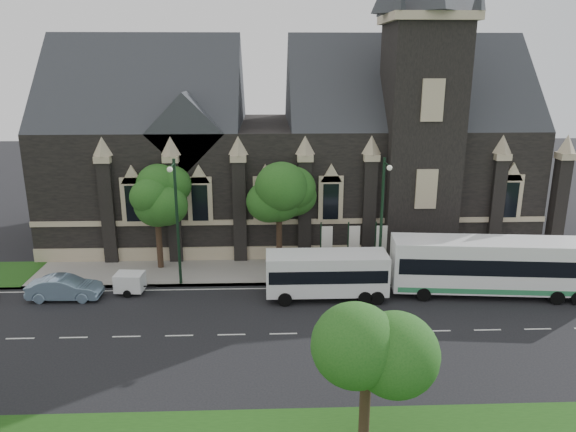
{
  "coord_description": "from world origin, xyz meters",
  "views": [
    {
      "loc": [
        2.21,
        -28.06,
        15.19
      ],
      "look_at": [
        3.49,
        6.0,
        5.37
      ],
      "focal_mm": 33.62,
      "sensor_mm": 36.0,
      "label": 1
    }
  ],
  "objects_px": {
    "tree_park_east": "(371,342)",
    "sedan": "(65,288)",
    "tree_walk_left": "(159,195)",
    "box_trailer": "(130,282)",
    "street_lamp_near": "(382,214)",
    "banner_flag_right": "(379,243)",
    "banner_flag_center": "(352,243)",
    "tree_walk_right": "(282,193)",
    "banner_flag_left": "(325,244)",
    "tour_coach": "(492,265)",
    "shuttle_bus": "(327,272)",
    "street_lamp_mid": "(176,216)"
  },
  "relations": [
    {
      "from": "tree_walk_right",
      "to": "tree_walk_left",
      "type": "distance_m",
      "value": 9.01
    },
    {
      "from": "tree_park_east",
      "to": "banner_flag_right",
      "type": "bearing_deg",
      "value": 77.35
    },
    {
      "from": "banner_flag_right",
      "to": "tree_walk_right",
      "type": "bearing_deg",
      "value": 166.4
    },
    {
      "from": "tree_walk_right",
      "to": "sedan",
      "type": "height_order",
      "value": "tree_walk_right"
    },
    {
      "from": "tree_walk_left",
      "to": "sedan",
      "type": "relative_size",
      "value": 1.61
    },
    {
      "from": "shuttle_bus",
      "to": "street_lamp_mid",
      "type": "bearing_deg",
      "value": 167.91
    },
    {
      "from": "tree_park_east",
      "to": "tree_walk_left",
      "type": "distance_m",
      "value": 23.36
    },
    {
      "from": "box_trailer",
      "to": "sedan",
      "type": "distance_m",
      "value": 4.15
    },
    {
      "from": "banner_flag_center",
      "to": "tour_coach",
      "type": "relative_size",
      "value": 0.3
    },
    {
      "from": "tree_walk_right",
      "to": "box_trailer",
      "type": "distance_m",
      "value": 12.46
    },
    {
      "from": "tree_walk_left",
      "to": "box_trailer",
      "type": "xyz_separation_m",
      "value": [
        -1.41,
        -4.64,
        -4.92
      ]
    },
    {
      "from": "tree_walk_left",
      "to": "street_lamp_near",
      "type": "relative_size",
      "value": 0.85
    },
    {
      "from": "street_lamp_near",
      "to": "banner_flag_right",
      "type": "bearing_deg",
      "value": 81.44
    },
    {
      "from": "banner_flag_center",
      "to": "tour_coach",
      "type": "bearing_deg",
      "value": -24.42
    },
    {
      "from": "tour_coach",
      "to": "box_trailer",
      "type": "bearing_deg",
      "value": -176.93
    },
    {
      "from": "banner_flag_center",
      "to": "sedan",
      "type": "relative_size",
      "value": 0.84
    },
    {
      "from": "banner_flag_right",
      "to": "tree_walk_left",
      "type": "bearing_deg",
      "value": 173.96
    },
    {
      "from": "tree_park_east",
      "to": "tree_walk_right",
      "type": "distance_m",
      "value": 20.29
    },
    {
      "from": "tree_park_east",
      "to": "sedan",
      "type": "height_order",
      "value": "tree_park_east"
    },
    {
      "from": "banner_flag_center",
      "to": "box_trailer",
      "type": "relative_size",
      "value": 1.46
    },
    {
      "from": "street_lamp_near",
      "to": "street_lamp_mid",
      "type": "xyz_separation_m",
      "value": [
        -14.0,
        0.0,
        0.0
      ]
    },
    {
      "from": "sedan",
      "to": "tour_coach",
      "type": "bearing_deg",
      "value": -89.54
    },
    {
      "from": "street_lamp_near",
      "to": "box_trailer",
      "type": "bearing_deg",
      "value": -176.59
    },
    {
      "from": "tree_walk_left",
      "to": "banner_flag_left",
      "type": "distance_m",
      "value": 12.66
    },
    {
      "from": "box_trailer",
      "to": "tree_walk_right",
      "type": "bearing_deg",
      "value": 28.64
    },
    {
      "from": "street_lamp_mid",
      "to": "banner_flag_left",
      "type": "relative_size",
      "value": 2.25
    },
    {
      "from": "tree_walk_right",
      "to": "banner_flag_right",
      "type": "xyz_separation_m",
      "value": [
        7.08,
        -1.71,
        -3.43
      ]
    },
    {
      "from": "tree_park_east",
      "to": "box_trailer",
      "type": "bearing_deg",
      "value": 131.02
    },
    {
      "from": "banner_flag_left",
      "to": "street_lamp_mid",
      "type": "bearing_deg",
      "value": -169.5
    },
    {
      "from": "tree_park_east",
      "to": "tour_coach",
      "type": "height_order",
      "value": "tree_park_east"
    },
    {
      "from": "tree_walk_right",
      "to": "sedan",
      "type": "xyz_separation_m",
      "value": [
        -14.5,
        -5.4,
        -5.04
      ]
    },
    {
      "from": "tree_park_east",
      "to": "banner_flag_center",
      "type": "distance_m",
      "value": 18.58
    },
    {
      "from": "tree_walk_left",
      "to": "box_trailer",
      "type": "height_order",
      "value": "tree_walk_left"
    },
    {
      "from": "tree_walk_right",
      "to": "shuttle_bus",
      "type": "height_order",
      "value": "tree_walk_right"
    },
    {
      "from": "tree_walk_right",
      "to": "street_lamp_mid",
      "type": "distance_m",
      "value": 8.1
    },
    {
      "from": "banner_flag_center",
      "to": "shuttle_bus",
      "type": "distance_m",
      "value": 4.7
    },
    {
      "from": "tree_walk_right",
      "to": "tour_coach",
      "type": "height_order",
      "value": "tree_walk_right"
    },
    {
      "from": "tree_walk_right",
      "to": "banner_flag_left",
      "type": "distance_m",
      "value": 4.92
    },
    {
      "from": "tree_walk_left",
      "to": "shuttle_bus",
      "type": "height_order",
      "value": "tree_walk_left"
    },
    {
      "from": "shuttle_bus",
      "to": "sedan",
      "type": "distance_m",
      "value": 17.34
    },
    {
      "from": "banner_flag_right",
      "to": "tour_coach",
      "type": "xyz_separation_m",
      "value": [
        6.77,
        -3.98,
        -0.3
      ]
    },
    {
      "from": "tree_park_east",
      "to": "street_lamp_mid",
      "type": "distance_m",
      "value": 19.32
    },
    {
      "from": "street_lamp_mid",
      "to": "sedan",
      "type": "height_order",
      "value": "street_lamp_mid"
    },
    {
      "from": "street_lamp_near",
      "to": "banner_flag_right",
      "type": "xyz_separation_m",
      "value": [
        0.29,
        1.91,
        -2.73
      ]
    },
    {
      "from": "street_lamp_mid",
      "to": "tree_park_east",
      "type": "bearing_deg",
      "value": -58.21
    },
    {
      "from": "banner_flag_right",
      "to": "tour_coach",
      "type": "relative_size",
      "value": 0.3
    },
    {
      "from": "tree_walk_left",
      "to": "banner_flag_right",
      "type": "height_order",
      "value": "tree_walk_left"
    },
    {
      "from": "shuttle_bus",
      "to": "sedan",
      "type": "bearing_deg",
      "value": 178.84
    },
    {
      "from": "tree_walk_left",
      "to": "street_lamp_near",
      "type": "distance_m",
      "value": 16.22
    },
    {
      "from": "tree_walk_left",
      "to": "shuttle_bus",
      "type": "distance_m",
      "value": 13.73
    }
  ]
}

